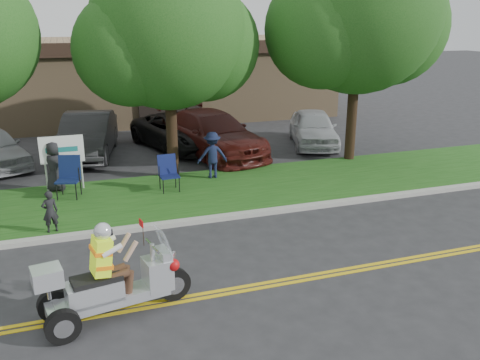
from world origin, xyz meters
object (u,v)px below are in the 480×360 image
object	(u,v)px
lawn_chair_b	(168,170)
parked_car_mid	(179,132)
parked_car_left	(88,135)
parked_car_far_right	(313,128)
trike_scooter	(110,285)
lawn_chair_a	(69,174)
parked_car_right	(212,134)

from	to	relation	value
lawn_chair_b	parked_car_mid	xyz separation A→B (m)	(1.47, 5.26, -0.01)
parked_car_left	parked_car_mid	size ratio (longest dim) A/B	1.00
parked_car_far_right	trike_scooter	bearing A→B (deg)	-112.48
trike_scooter	lawn_chair_a	world-z (taller)	trike_scooter
lawn_chair_a	lawn_chair_b	size ratio (longest dim) A/B	1.12
parked_car_right	lawn_chair_a	bearing A→B (deg)	-160.58
parked_car_right	parked_car_mid	bearing A→B (deg)	111.27
parked_car_mid	parked_car_right	bearing A→B (deg)	-70.90
trike_scooter	lawn_chair_b	size ratio (longest dim) A/B	2.58
parked_car_left	lawn_chair_a	bearing A→B (deg)	-87.90
parked_car_left	trike_scooter	bearing A→B (deg)	-79.99
parked_car_left	parked_car_mid	xyz separation A→B (m)	(3.50, 0.09, -0.12)
parked_car_far_right	lawn_chair_b	bearing A→B (deg)	-130.46
lawn_chair_a	parked_car_far_right	size ratio (longest dim) A/B	0.28
lawn_chair_a	parked_car_left	world-z (taller)	parked_car_left
lawn_chair_b	parked_car_left	size ratio (longest dim) A/B	0.21
lawn_chair_b	parked_car_far_right	world-z (taller)	parked_car_far_right
trike_scooter	parked_car_mid	size ratio (longest dim) A/B	0.55
trike_scooter	lawn_chair_a	xyz separation A→B (m)	(-0.54, 6.61, 0.14)
parked_car_far_right	parked_car_mid	bearing A→B (deg)	-173.96
lawn_chair_b	parked_car_right	distance (m)	4.59
lawn_chair_b	parked_car_mid	distance (m)	5.46
parked_car_right	parked_car_left	bearing A→B (deg)	149.53
lawn_chair_a	parked_car_right	bearing A→B (deg)	50.66
lawn_chair_a	parked_car_left	size ratio (longest dim) A/B	0.24
parked_car_mid	parked_car_far_right	distance (m)	5.49
trike_scooter	parked_car_far_right	size ratio (longest dim) A/B	0.64
trike_scooter	parked_car_right	world-z (taller)	trike_scooter
lawn_chair_a	parked_car_left	bearing A→B (deg)	97.80
trike_scooter	lawn_chair_a	distance (m)	6.63
lawn_chair_a	parked_car_far_right	bearing A→B (deg)	37.79
lawn_chair_b	parked_car_mid	world-z (taller)	parked_car_mid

